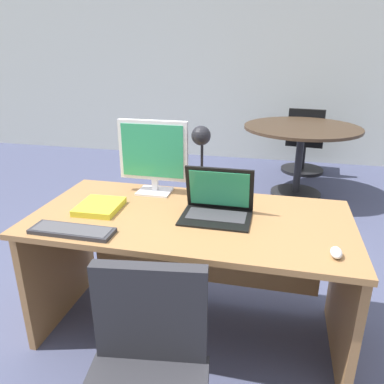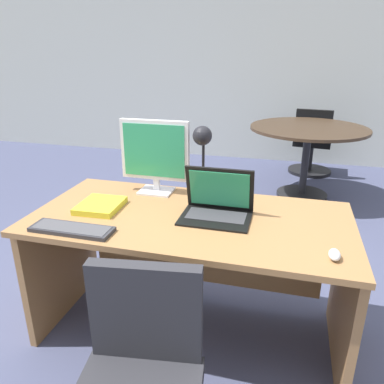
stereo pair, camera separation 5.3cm
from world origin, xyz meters
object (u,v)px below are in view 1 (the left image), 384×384
object	(u,v)px
mouse	(336,253)
keyboard	(72,231)
book	(100,207)
desk	(193,249)
desk_lamp	(201,145)
meeting_chair_near	(304,146)
laptop	(218,201)
meeting_table	(300,144)
monitor	(153,153)

from	to	relation	value
mouse	keyboard	bearing A→B (deg)	-177.32
book	desk	bearing A→B (deg)	9.26
book	desk_lamp	bearing A→B (deg)	33.08
mouse	desk_lamp	size ratio (longest dim) A/B	0.21
keyboard	mouse	bearing A→B (deg)	2.68
keyboard	meeting_chair_near	size ratio (longest dim) A/B	0.47
laptop	keyboard	bearing A→B (deg)	-149.96
desk_lamp	meeting_chair_near	xyz separation A→B (m)	(0.76, 3.00, -0.69)
laptop	meeting_table	xyz separation A→B (m)	(0.52, 2.35, -0.22)
desk_lamp	meeting_table	distance (m)	2.26
book	meeting_table	bearing A→B (deg)	64.56
laptop	meeting_table	world-z (taller)	laptop
laptop	mouse	world-z (taller)	laptop
desk	mouse	bearing A→B (deg)	-24.22
meeting_chair_near	meeting_table	bearing A→B (deg)	-96.51
monitor	desk	bearing A→B (deg)	-38.74
desk_lamp	meeting_table	xyz separation A→B (m)	(0.66, 2.11, -0.45)
book	meeting_chair_near	size ratio (longest dim) A/B	0.30
desk	book	world-z (taller)	book
desk	book	size ratio (longest dim) A/B	6.42
meeting_chair_near	laptop	bearing A→B (deg)	-100.85
monitor	book	distance (m)	0.44
mouse	book	world-z (taller)	mouse
monitor	meeting_chair_near	xyz separation A→B (m)	(1.05, 3.01, -0.63)
desk_lamp	book	world-z (taller)	desk_lamp
laptop	desk_lamp	world-z (taller)	desk_lamp
book	meeting_chair_near	xyz separation A→B (m)	(1.26, 3.32, -0.40)
monitor	mouse	xyz separation A→B (m)	(0.99, -0.55, -0.23)
keyboard	monitor	bearing A→B (deg)	70.72
monitor	meeting_chair_near	world-z (taller)	monitor
desk	desk_lamp	bearing A→B (deg)	91.46
mouse	book	distance (m)	1.22
laptop	meeting_table	distance (m)	2.42
desk	desk_lamp	world-z (taller)	desk_lamp
mouse	monitor	bearing A→B (deg)	151.00
laptop	keyboard	xyz separation A→B (m)	(-0.64, -0.37, -0.07)
monitor	book	xyz separation A→B (m)	(-0.21, -0.32, -0.23)
desk_lamp	meeting_table	bearing A→B (deg)	72.59
meeting_table	keyboard	bearing A→B (deg)	-113.07
desk_lamp	meeting_chair_near	bearing A→B (deg)	75.72
monitor	mouse	bearing A→B (deg)	-29.00
keyboard	book	size ratio (longest dim) A/B	1.57
desk	meeting_chair_near	xyz separation A→B (m)	(0.76, 3.24, -0.16)
keyboard	meeting_table	world-z (taller)	meeting_table
meeting_chair_near	desk_lamp	bearing A→B (deg)	-104.28
monitor	laptop	xyz separation A→B (m)	(0.43, -0.23, -0.17)
mouse	desk_lamp	xyz separation A→B (m)	(-0.70, 0.55, 0.29)
desk	monitor	bearing A→B (deg)	141.26
desk_lamp	meeting_table	world-z (taller)	desk_lamp
desk	laptop	size ratio (longest dim) A/B	4.63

